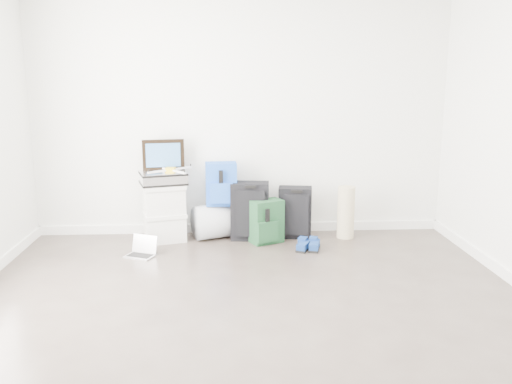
{
  "coord_description": "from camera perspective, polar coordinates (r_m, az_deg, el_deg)",
  "views": [
    {
      "loc": [
        -0.18,
        -3.42,
        1.74
      ],
      "look_at": [
        0.13,
        1.9,
        0.59
      ],
      "focal_mm": 38.0,
      "sensor_mm": 36.0,
      "label": 1
    }
  ],
  "objects": [
    {
      "name": "large_suitcase",
      "position": [
        5.81,
        -0.64,
        -2.02
      ],
      "size": [
        0.42,
        0.3,
        0.62
      ],
      "rotation": [
        0.0,
        0.0,
        -0.1
      ],
      "color": "black",
      "rests_on": "ground"
    },
    {
      "name": "shoes",
      "position": [
        5.55,
        5.61,
        -5.66
      ],
      "size": [
        0.28,
        0.26,
        0.08
      ],
      "rotation": [
        0.0,
        0.0,
        -0.37
      ],
      "color": "black",
      "rests_on": "ground"
    },
    {
      "name": "rolled_rug",
      "position": [
        5.95,
        9.44,
        -2.12
      ],
      "size": [
        0.18,
        0.18,
        0.57
      ],
      "primitive_type": "cylinder",
      "color": "tan",
      "rests_on": "ground"
    },
    {
      "name": "duffel_bag",
      "position": [
        5.93,
        -3.64,
        -3.01
      ],
      "size": [
        0.69,
        0.57,
        0.37
      ],
      "primitive_type": "cylinder",
      "rotation": [
        0.0,
        1.57,
        0.38
      ],
      "color": "gray",
      "rests_on": "ground"
    },
    {
      "name": "room_envelope",
      "position": [
        3.44,
        -0.39,
        11.93
      ],
      "size": [
        4.52,
        5.02,
        2.71
      ],
      "color": "white",
      "rests_on": "ground"
    },
    {
      "name": "laptop",
      "position": [
        5.47,
        -11.91,
        -6.09
      ],
      "size": [
        0.33,
        0.29,
        0.19
      ],
      "rotation": [
        0.0,
        0.0,
        -0.42
      ],
      "color": "silver",
      "rests_on": "ground"
    },
    {
      "name": "carry_on",
      "position": [
        5.9,
        4.13,
        -2.15
      ],
      "size": [
        0.38,
        0.28,
        0.56
      ],
      "rotation": [
        0.0,
        0.0,
        -0.15
      ],
      "color": "black",
      "rests_on": "ground"
    },
    {
      "name": "boxes_stack",
      "position": [
        5.85,
        -9.62,
        -2.12
      ],
      "size": [
        0.5,
        0.45,
        0.61
      ],
      "rotation": [
        0.0,
        0.0,
        0.26
      ],
      "color": "silver",
      "rests_on": "ground"
    },
    {
      "name": "green_backpack",
      "position": [
        5.71,
        1.12,
        -3.22
      ],
      "size": [
        0.38,
        0.35,
        0.46
      ],
      "rotation": [
        0.0,
        0.0,
        0.45
      ],
      "color": "#15391A",
      "rests_on": "ground"
    },
    {
      "name": "drone",
      "position": [
        5.72,
        -9.01,
        2.32
      ],
      "size": [
        0.43,
        0.43,
        0.05
      ],
      "rotation": [
        0.0,
        0.0,
        -0.11
      ],
      "color": "gold",
      "rests_on": "briefcase"
    },
    {
      "name": "briefcase",
      "position": [
        5.77,
        -9.75,
        1.45
      ],
      "size": [
        0.54,
        0.45,
        0.13
      ],
      "primitive_type": "cube",
      "rotation": [
        0.0,
        0.0,
        0.27
      ],
      "color": "#B2B2B7",
      "rests_on": "boxes_stack"
    },
    {
      "name": "blue_backpack",
      "position": [
        5.8,
        -3.69,
        0.77
      ],
      "size": [
        0.34,
        0.26,
        0.46
      ],
      "rotation": [
        0.0,
        0.0,
        0.06
      ],
      "color": "#1B42B4",
      "rests_on": "duffel_bag"
    },
    {
      "name": "ground",
      "position": [
        3.84,
        -0.33,
        -14.74
      ],
      "size": [
        5.0,
        5.0,
        0.0
      ],
      "primitive_type": "plane",
      "color": "#392E29",
      "rests_on": "ground"
    },
    {
      "name": "painting",
      "position": [
        5.83,
        -9.73,
        3.87
      ],
      "size": [
        0.44,
        0.09,
        0.33
      ],
      "rotation": [
        0.0,
        0.0,
        0.15
      ],
      "color": "black",
      "rests_on": "briefcase"
    }
  ]
}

